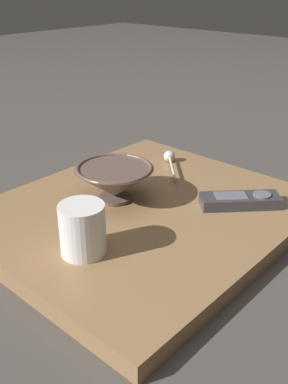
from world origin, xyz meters
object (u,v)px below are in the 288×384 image
at_px(coffee_mug, 83,229).
at_px(tv_remote_near, 240,201).
at_px(teaspoon, 170,158).
at_px(cereal_bowl, 115,181).

relative_size(coffee_mug, tv_remote_near, 0.59).
bearing_deg(teaspoon, coffee_mug, 19.16).
distance_m(coffee_mug, tv_remote_near, 0.35).
xyz_separation_m(cereal_bowl, coffee_mug, (0.18, 0.10, 0.00)).
height_order(cereal_bowl, coffee_mug, coffee_mug).
relative_size(cereal_bowl, tv_remote_near, 1.06).
relative_size(cereal_bowl, teaspoon, 1.40).
height_order(coffee_mug, teaspoon, coffee_mug).
distance_m(cereal_bowl, coffee_mug, 0.20).
bearing_deg(teaspoon, cereal_bowl, 9.82).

